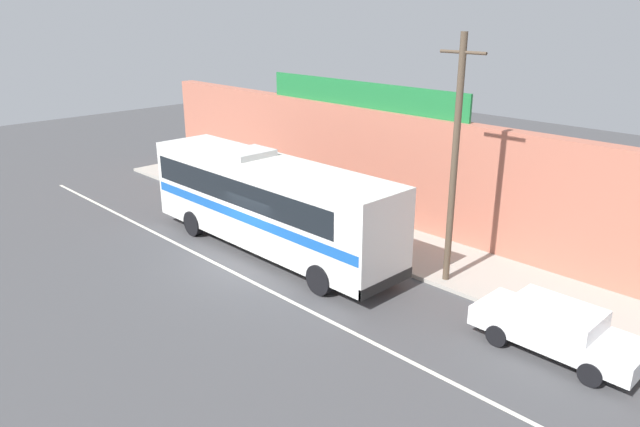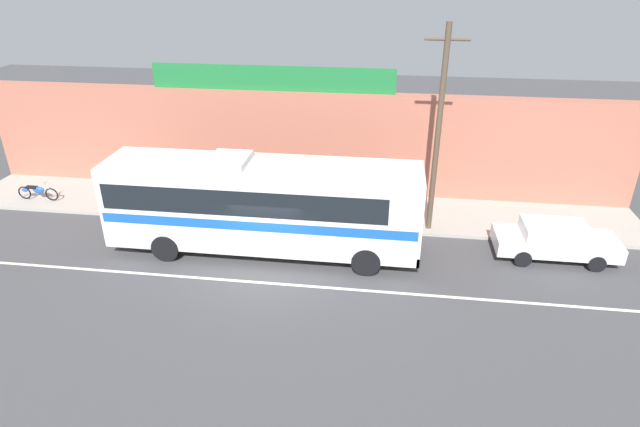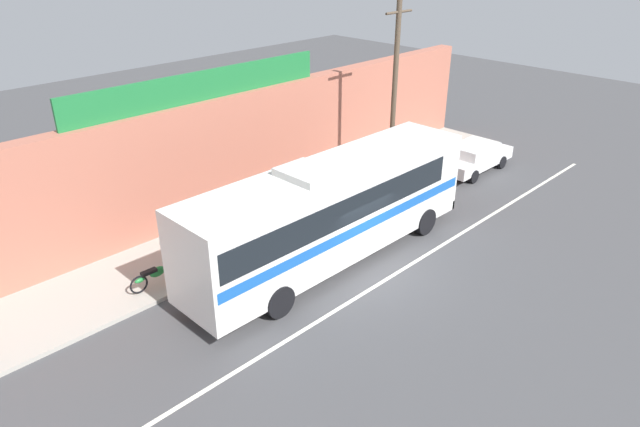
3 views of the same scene
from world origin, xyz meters
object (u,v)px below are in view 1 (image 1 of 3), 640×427
Objects in this scene: parked_car at (556,328)px; utility_pole at (455,160)px; intercity_bus at (267,199)px; pedestrian_near_shop at (277,186)px; motorcycle_blue at (178,169)px; pedestrian_by_curb at (369,215)px; motorcycle_purple at (242,193)px.

utility_pole is at bearing 161.41° from parked_car.
intercity_bus is 7.28× the size of pedestrian_near_shop.
intercity_bus is at bearing -175.01° from parked_car.
parked_car reaches higher than motorcycle_blue.
pedestrian_near_shop is 0.95× the size of pedestrian_by_curb.
motorcycle_blue is 1.16× the size of pedestrian_by_curb.
utility_pole reaches higher than pedestrian_near_shop.
pedestrian_by_curb is (7.40, 0.74, 0.56)m from motorcycle_purple.
utility_pole is 5.48m from pedestrian_by_curb.
pedestrian_near_shop is at bearing 26.51° from motorcycle_purple.
pedestrian_by_curb reaches higher than motorcycle_blue.
intercity_bus is 11.11m from parked_car.
intercity_bus is 4.16m from pedestrian_by_curb.
motorcycle_purple is (-5.30, 2.73, -1.50)m from intercity_bus.
motorcycle_blue is at bearing 178.70° from utility_pole.
motorcycle_purple is 1.89m from pedestrian_near_shop.
motorcycle_blue is (-17.70, 0.40, -3.76)m from utility_pole.
utility_pole is at bearing -5.96° from pedestrian_near_shop.
utility_pole reaches higher than parked_car.
intercity_bus is 6.15m from motorcycle_purple.
parked_car is 16.38m from motorcycle_purple.
utility_pole is 18.09m from motorcycle_blue.
utility_pole is 4.33× the size of motorcycle_purple.
parked_car is at bearing -10.00° from pedestrian_near_shop.
motorcycle_blue is at bearing 178.43° from motorcycle_purple.
pedestrian_near_shop is (-10.11, 1.05, -3.26)m from utility_pole.
motorcycle_blue is 1.22× the size of pedestrian_near_shop.
parked_car is at bearing -6.20° from motorcycle_purple.
intercity_bus is 5.20m from pedestrian_near_shop.
utility_pole reaches higher than pedestrian_by_curb.
parked_car is 2.62× the size of pedestrian_by_curb.
motorcycle_purple is 1.10× the size of pedestrian_by_curb.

